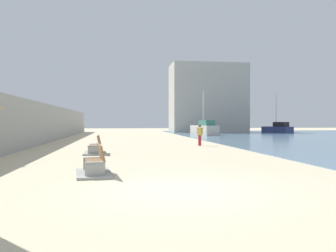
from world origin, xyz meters
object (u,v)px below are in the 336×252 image
Objects in this scene: bench_near at (94,167)px; bench_far at (95,149)px; boat_far_right at (278,128)px; boat_far_left at (204,129)px; person_walking at (200,133)px.

bench_far is (-0.46, 7.28, 0.00)m from bench_near.
bench_far is 40.01m from boat_far_right.
boat_far_right reaches higher than boat_far_left.
boat_far_right is at bearing 56.95° from bench_near.
person_walking is (6.45, 12.38, 0.63)m from bench_near.
person_walking is 18.85m from boat_far_left.
boat_far_left reaches higher than bench_far.
person_walking is 31.76m from boat_far_right.
bench_far is 0.36× the size of boat_far_left.
person_walking is 0.24× the size of boat_far_right.
boat_far_left is at bearing 74.73° from person_walking.
bench_far is at bearing 93.59° from bench_near.
bench_far is 8.61m from person_walking.
bench_near is at bearing -110.48° from boat_far_left.
bench_near is at bearing -86.41° from bench_far.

